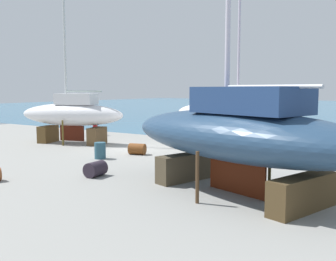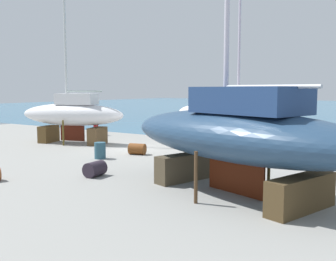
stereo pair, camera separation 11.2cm
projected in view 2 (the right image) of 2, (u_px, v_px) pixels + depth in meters
name	position (u px, v px, depth m)	size (l,w,h in m)	color
ground_plane	(78.00, 161.00, 20.30)	(44.23, 44.23, 0.00)	gray
sea_water	(334.00, 109.00, 72.37)	(150.88, 104.32, 0.01)	teal
sailboat_large_starboard	(72.00, 114.00, 26.56)	(7.88, 4.08, 12.08)	brown
sailboat_far_slipway	(232.00, 114.00, 25.13)	(7.75, 3.13, 11.16)	#45372D
sailboat_small_center	(237.00, 134.00, 13.69)	(11.07, 6.43, 16.79)	#4A3F2D
worker	(96.00, 124.00, 31.33)	(0.28, 0.46, 1.72)	maroon
barrel_by_slipway	(214.00, 155.00, 20.27)	(0.61, 0.61, 0.85)	#243032
barrel_tipped_right	(95.00, 169.00, 16.64)	(0.64, 0.64, 0.92)	#2C242F
barrel_ochre	(100.00, 150.00, 20.85)	(0.60, 0.60, 0.87)	#2C5365
barrel_tipped_left	(137.00, 149.00, 22.19)	(0.63, 0.63, 0.92)	brown
barrel_tar_black	(231.00, 150.00, 21.20)	(0.59, 0.59, 0.85)	#2A2E30
timber_short_cross	(333.00, 166.00, 18.51)	(1.82, 0.16, 0.16)	brown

